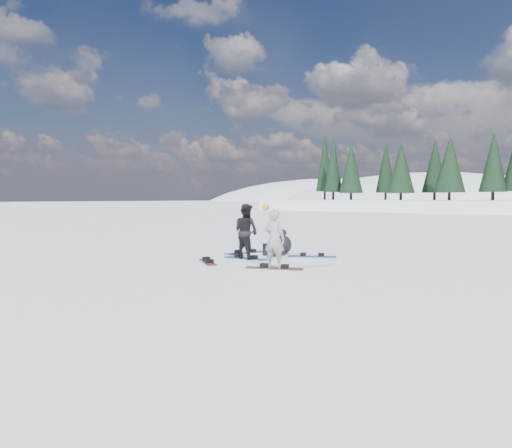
% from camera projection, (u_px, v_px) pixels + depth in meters
% --- Properties ---
extents(ground, '(420.00, 420.00, 0.00)m').
position_uv_depth(ground, '(337.00, 273.00, 12.23)').
color(ground, white).
rests_on(ground, ground).
extents(snowboarder_woman, '(0.65, 0.52, 1.70)m').
position_uv_depth(snowboarder_woman, '(274.00, 239.00, 12.92)').
color(snowboarder_woman, '#9B9BA0').
rests_on(snowboarder_woman, ground).
extents(snowboarder_man, '(0.82, 0.64, 1.67)m').
position_uv_depth(snowboarder_man, '(246.00, 231.00, 15.01)').
color(snowboarder_man, black).
rests_on(snowboarder_man, ground).
extents(seated_rider, '(0.66, 1.02, 0.83)m').
position_uv_depth(seated_rider, '(282.00, 245.00, 16.20)').
color(seated_rider, black).
rests_on(seated_rider, ground).
extents(gear_bag, '(0.46, 0.31, 0.30)m').
position_uv_depth(gear_bag, '(270.00, 248.00, 16.87)').
color(gear_bag, black).
rests_on(gear_bag, ground).
extents(snowboard_woman, '(1.47, 0.90, 0.03)m').
position_uv_depth(snowboard_woman, '(274.00, 268.00, 12.96)').
color(snowboard_woman, maroon).
rests_on(snowboard_woman, ground).
extents(snowboard_man, '(1.52, 0.44, 0.03)m').
position_uv_depth(snowboard_man, '(246.00, 258.00, 15.06)').
color(snowboard_man, teal).
rests_on(snowboard_man, ground).
extents(snowboard_loose_a, '(0.60, 1.52, 0.03)m').
position_uv_depth(snowboard_loose_a, '(245.00, 253.00, 16.59)').
color(snowboard_loose_a, navy).
rests_on(snowboard_loose_a, ground).
extents(snowboard_loose_b, '(1.41, 1.05, 0.03)m').
position_uv_depth(snowboard_loose_b, '(208.00, 262.00, 14.21)').
color(snowboard_loose_b, '#891D4B').
rests_on(snowboard_loose_b, ground).
extents(snowboard_loose_c, '(1.42, 1.03, 0.03)m').
position_uv_depth(snowboard_loose_c, '(312.00, 257.00, 15.56)').
color(snowboard_loose_c, '#1C579D').
rests_on(snowboard_loose_c, ground).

